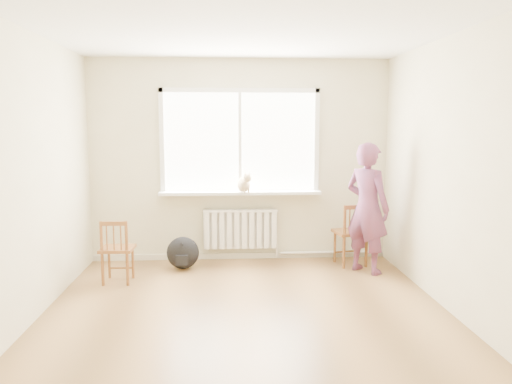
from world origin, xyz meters
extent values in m
plane|color=#9E7240|center=(0.00, 0.00, 0.00)|extent=(4.50, 4.50, 0.00)
plane|color=white|center=(0.00, 0.00, 2.70)|extent=(4.50, 4.50, 0.00)
cube|color=beige|center=(0.00, 2.25, 1.35)|extent=(4.00, 0.01, 2.70)
cube|color=white|center=(0.00, 2.23, 1.60)|extent=(2.00, 0.02, 1.30)
cube|color=white|center=(0.00, 2.21, 2.28)|extent=(2.12, 0.05, 0.06)
cube|color=white|center=(-1.03, 2.21, 1.60)|extent=(0.06, 0.05, 1.42)
cube|color=white|center=(1.03, 2.21, 1.60)|extent=(0.06, 0.05, 1.42)
cube|color=white|center=(0.00, 2.21, 1.60)|extent=(0.04, 0.05, 1.30)
cube|color=white|center=(0.00, 2.14, 0.93)|extent=(2.15, 0.22, 0.04)
cube|color=white|center=(0.00, 2.20, 0.43)|extent=(1.00, 0.02, 0.55)
cube|color=white|center=(0.00, 2.15, 0.43)|extent=(1.00, 0.10, 0.51)
cube|color=white|center=(0.00, 2.15, 0.69)|extent=(1.00, 0.12, 0.03)
cylinder|color=silver|center=(1.25, 2.19, 0.08)|extent=(1.40, 0.04, 0.04)
cube|color=beige|center=(0.00, 2.23, 0.04)|extent=(4.00, 0.03, 0.08)
cube|color=brown|center=(-1.46, 1.30, 0.40)|extent=(0.38, 0.37, 0.04)
cylinder|color=brown|center=(-1.32, 1.44, 0.20)|extent=(0.03, 0.03, 0.40)
cylinder|color=brown|center=(-1.60, 1.45, 0.20)|extent=(0.03, 0.03, 0.40)
cylinder|color=brown|center=(-1.33, 1.16, 0.20)|extent=(0.03, 0.03, 0.40)
cylinder|color=brown|center=(-1.61, 1.17, 0.20)|extent=(0.03, 0.03, 0.40)
cylinder|color=brown|center=(-1.33, 1.16, 0.38)|extent=(0.04, 0.04, 0.75)
cylinder|color=brown|center=(-1.61, 1.17, 0.38)|extent=(0.04, 0.04, 0.75)
cube|color=brown|center=(-1.47, 1.16, 0.72)|extent=(0.30, 0.04, 0.05)
cylinder|color=brown|center=(-1.39, 1.16, 0.57)|extent=(0.02, 0.02, 0.30)
cylinder|color=brown|center=(-1.47, 1.16, 0.57)|extent=(0.02, 0.02, 0.30)
cylinder|color=brown|center=(-1.55, 1.17, 0.57)|extent=(0.02, 0.02, 0.30)
cube|color=brown|center=(1.44, 1.86, 0.44)|extent=(0.46, 0.45, 0.04)
cylinder|color=brown|center=(1.57, 2.04, 0.22)|extent=(0.03, 0.03, 0.44)
cylinder|color=brown|center=(1.26, 1.99, 0.22)|extent=(0.03, 0.03, 0.44)
cylinder|color=brown|center=(1.62, 1.73, 0.22)|extent=(0.03, 0.03, 0.44)
cylinder|color=brown|center=(1.31, 1.68, 0.22)|extent=(0.03, 0.03, 0.44)
cylinder|color=brown|center=(1.62, 1.73, 0.41)|extent=(0.04, 0.04, 0.82)
cylinder|color=brown|center=(1.31, 1.68, 0.41)|extent=(0.04, 0.04, 0.82)
cube|color=brown|center=(1.46, 1.71, 0.79)|extent=(0.33, 0.09, 0.05)
cylinder|color=brown|center=(1.55, 1.72, 0.62)|extent=(0.02, 0.02, 0.33)
cylinder|color=brown|center=(1.46, 1.71, 0.62)|extent=(0.02, 0.02, 0.33)
cylinder|color=brown|center=(1.38, 1.69, 0.62)|extent=(0.02, 0.02, 0.33)
imported|color=#C24076|center=(1.55, 1.52, 0.81)|extent=(0.68, 0.70, 1.62)
ellipsoid|color=beige|center=(0.04, 2.07, 1.05)|extent=(0.26, 0.31, 0.20)
sphere|color=beige|center=(0.09, 1.95, 1.15)|extent=(0.11, 0.11, 0.11)
cone|color=beige|center=(0.06, 1.94, 1.20)|extent=(0.04, 0.04, 0.04)
cone|color=beige|center=(0.11, 1.96, 1.20)|extent=(0.04, 0.04, 0.04)
cylinder|color=beige|center=(0.00, 2.20, 0.99)|extent=(0.08, 0.18, 0.02)
cylinder|color=beige|center=(0.05, 1.97, 1.00)|extent=(0.02, 0.02, 0.10)
cylinder|color=beige|center=(0.10, 1.99, 1.00)|extent=(0.02, 0.02, 0.10)
ellipsoid|color=black|center=(-0.75, 1.80, 0.21)|extent=(0.45, 0.36, 0.41)
camera|label=1|loc=(-0.19, -4.45, 1.84)|focal=35.00mm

